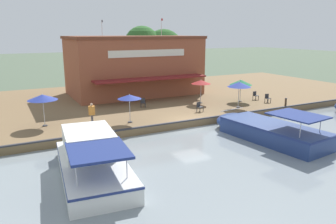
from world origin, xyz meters
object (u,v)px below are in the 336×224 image
at_px(patio_umbrella_back_row, 129,97).
at_px(tree_downstream_bank, 163,50).
at_px(patio_umbrella_mid_patio_right, 241,82).
at_px(cafe_chair_beside_entrance, 199,106).
at_px(cafe_chair_back_row_seat, 267,98).
at_px(cafe_chair_under_first_umbrella, 255,95).
at_px(person_at_quay_edge, 92,111).
at_px(patio_umbrella_mid_patio_left, 201,82).
at_px(waterfront_restaurant, 134,65).
at_px(tree_behind_restaurant, 142,45).
at_px(patio_umbrella_near_quay_edge, 239,84).
at_px(mooring_post, 286,102).
at_px(patio_umbrella_far_corner, 42,97).
at_px(motorboat_fourth_along, 90,157).
at_px(motorboat_outer_channel, 264,129).
at_px(cafe_chair_far_corner_seat, 143,102).

bearing_deg(patio_umbrella_back_row, tree_downstream_bank, 145.43).
height_order(patio_umbrella_mid_patio_right, cafe_chair_beside_entrance, patio_umbrella_mid_patio_right).
bearing_deg(cafe_chair_back_row_seat, cafe_chair_under_first_umbrella, -176.63).
bearing_deg(person_at_quay_edge, tree_downstream_bank, 137.95).
height_order(patio_umbrella_back_row, person_at_quay_edge, patio_umbrella_back_row).
relative_size(patio_umbrella_mid_patio_left, cafe_chair_under_first_umbrella, 2.75).
relative_size(waterfront_restaurant, tree_behind_restaurant, 1.86).
bearing_deg(patio_umbrella_near_quay_edge, mooring_post, 66.96).
height_order(patio_umbrella_far_corner, patio_umbrella_mid_patio_right, patio_umbrella_far_corner).
height_order(cafe_chair_back_row_seat, tree_downstream_bank, tree_downstream_bank).
bearing_deg(motorboat_fourth_along, cafe_chair_under_first_umbrella, 114.32).
distance_m(patio_umbrella_far_corner, cafe_chair_under_first_umbrella, 20.99).
bearing_deg(patio_umbrella_mid_patio_left, mooring_post, 51.10).
xyz_separation_m(patio_umbrella_near_quay_edge, cafe_chair_under_first_umbrella, (-2.10, 3.98, -1.69)).
relative_size(tree_downstream_bank, tree_behind_restaurant, 0.95).
bearing_deg(mooring_post, tree_behind_restaurant, -158.01).
xyz_separation_m(patio_umbrella_mid_patio_left, cafe_chair_beside_entrance, (2.99, -2.07, -1.63)).
relative_size(person_at_quay_edge, motorboat_outer_channel, 0.19).
distance_m(motorboat_fourth_along, tree_downstream_bank, 27.51).
xyz_separation_m(waterfront_restaurant, cafe_chair_far_corner_seat, (7.10, -1.99, -2.76)).
relative_size(patio_umbrella_back_row, motorboat_fourth_along, 0.25).
xyz_separation_m(patio_umbrella_far_corner, cafe_chair_beside_entrance, (1.46, 12.81, -1.72)).
bearing_deg(cafe_chair_far_corner_seat, patio_umbrella_back_row, -34.06).
distance_m(patio_umbrella_mid_patio_right, tree_behind_restaurant, 15.03).
bearing_deg(cafe_chair_back_row_seat, cafe_chair_beside_entrance, -88.81).
bearing_deg(patio_umbrella_far_corner, patio_umbrella_mid_patio_left, 95.88).
bearing_deg(patio_umbrella_far_corner, motorboat_outer_channel, 58.14).
bearing_deg(cafe_chair_far_corner_seat, waterfront_restaurant, 164.31).
xyz_separation_m(patio_umbrella_mid_patio_right, cafe_chair_back_row_seat, (1.64, 2.14, -1.48)).
distance_m(patio_umbrella_near_quay_edge, patio_umbrella_back_row, 10.90).
bearing_deg(patio_umbrella_mid_patio_right, tree_downstream_bank, -171.44).
xyz_separation_m(mooring_post, tree_downstream_bank, (-17.23, -4.29, 4.16)).
height_order(cafe_chair_far_corner_seat, tree_downstream_bank, tree_downstream_bank).
bearing_deg(patio_umbrella_mid_patio_left, cafe_chair_under_first_umbrella, 79.03).
bearing_deg(patio_umbrella_back_row, patio_umbrella_mid_patio_right, 100.38).
bearing_deg(cafe_chair_back_row_seat, cafe_chair_far_corner_seat, -107.39).
distance_m(person_at_quay_edge, motorboat_outer_channel, 12.70).
bearing_deg(cafe_chair_under_first_umbrella, motorboat_outer_channel, -39.04).
bearing_deg(tree_downstream_bank, patio_umbrella_far_corner, -50.90).
distance_m(cafe_chair_back_row_seat, motorboat_fourth_along, 21.06).
bearing_deg(patio_umbrella_near_quay_edge, person_at_quay_edge, -91.32).
height_order(patio_umbrella_mid_patio_left, cafe_chair_under_first_umbrella, patio_umbrella_mid_patio_left).
xyz_separation_m(cafe_chair_under_first_umbrella, tree_behind_restaurant, (-13.82, -6.91, 4.78)).
height_order(person_at_quay_edge, tree_downstream_bank, tree_downstream_bank).
height_order(waterfront_restaurant, cafe_chair_far_corner_seat, waterfront_restaurant).
xyz_separation_m(patio_umbrella_near_quay_edge, cafe_chair_beside_entrance, (-0.28, -4.13, -1.69)).
distance_m(motorboat_fourth_along, tree_behind_restaurant, 26.52).
xyz_separation_m(person_at_quay_edge, motorboat_outer_channel, (7.10, 10.48, -0.95)).
bearing_deg(cafe_chair_beside_entrance, motorboat_fourth_along, -58.57).
bearing_deg(cafe_chair_far_corner_seat, tree_behind_restaurant, 157.14).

